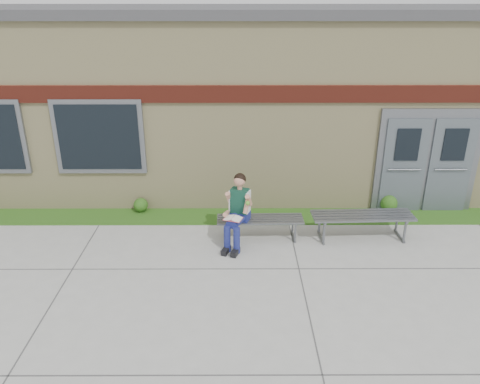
{
  "coord_description": "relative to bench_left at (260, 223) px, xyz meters",
  "views": [
    {
      "loc": [
        -0.07,
        -6.56,
        4.47
      ],
      "look_at": [
        -0.04,
        1.7,
        0.97
      ],
      "focal_mm": 35.0,
      "sensor_mm": 36.0,
      "label": 1
    }
  ],
  "objects": [
    {
      "name": "grass_strip",
      "position": [
        -0.36,
        0.96,
        -0.33
      ],
      "size": [
        16.0,
        0.8,
        0.02
      ],
      "primitive_type": "cube",
      "color": "#1A5115",
      "rests_on": "ground"
    },
    {
      "name": "bench_left",
      "position": [
        0.0,
        0.0,
        0.0
      ],
      "size": [
        1.69,
        0.5,
        0.44
      ],
      "rotation": [
        0.0,
        0.0,
        0.02
      ],
      "color": "slate",
      "rests_on": "ground"
    },
    {
      "name": "school_building",
      "position": [
        -0.36,
        4.34,
        1.77
      ],
      "size": [
        16.2,
        6.22,
        4.2
      ],
      "color": "beige",
      "rests_on": "ground"
    },
    {
      "name": "shrub_east",
      "position": [
        2.91,
        1.21,
        -0.13
      ],
      "size": [
        0.37,
        0.37,
        0.37
      ],
      "primitive_type": "sphere",
      "color": "#1A5115",
      "rests_on": "grass_strip"
    },
    {
      "name": "ground",
      "position": [
        -0.36,
        -1.64,
        -0.34
      ],
      "size": [
        80.0,
        80.0,
        0.0
      ],
      "primitive_type": "plane",
      "color": "#9E9E99",
      "rests_on": "ground"
    },
    {
      "name": "girl",
      "position": [
        -0.44,
        -0.21,
        0.38
      ],
      "size": [
        0.6,
        0.92,
        1.39
      ],
      "rotation": [
        0.0,
        0.0,
        -0.34
      ],
      "color": "navy",
      "rests_on": "ground"
    },
    {
      "name": "shrub_mid",
      "position": [
        -2.59,
        1.21,
        -0.16
      ],
      "size": [
        0.31,
        0.31,
        0.31
      ],
      "primitive_type": "sphere",
      "color": "#1A5115",
      "rests_on": "grass_strip"
    },
    {
      "name": "bench_right",
      "position": [
        2.0,
        0.0,
        0.06
      ],
      "size": [
        1.99,
        0.62,
        0.51
      ],
      "rotation": [
        0.0,
        0.0,
        0.04
      ],
      "color": "slate",
      "rests_on": "ground"
    }
  ]
}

